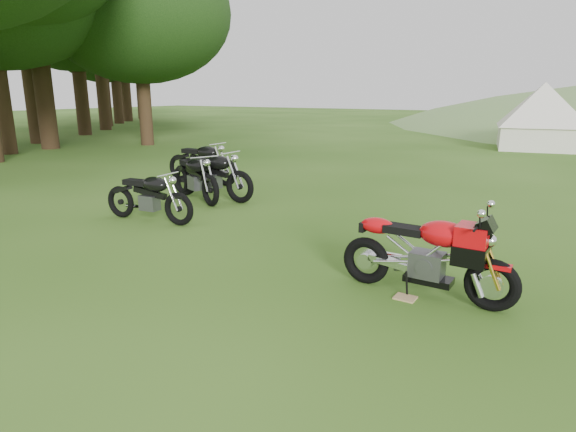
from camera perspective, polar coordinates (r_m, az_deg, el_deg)
The scene contains 9 objects.
ground at distance 5.28m, azimuth -1.36°, elevation -11.02°, with size 120.00×120.00×0.00m, color #264F10.
treeline at distance 29.61m, azimuth -18.43°, elevation 9.34°, with size 28.00×32.00×14.00m, color black, non-canonical shape.
sport_motorcycle at distance 5.63m, azimuth 16.10°, elevation -3.66°, with size 1.92×0.48×1.15m, color #C1060C, non-canonical shape.
plywood_board at distance 5.69m, azimuth 13.73°, elevation -9.39°, with size 0.24×0.19×0.02m, color tan.
vintage_moto_a at distance 8.95m, azimuth -16.24°, elevation 2.38°, with size 1.85×0.43×0.97m, color black, non-canonical shape.
vintage_moto_b at distance 10.53m, azimuth -10.97°, elevation 4.73°, with size 2.04×0.47×1.08m, color black, non-canonical shape.
vintage_moto_c at distance 12.50m, azimuth -10.20°, elevation 6.38°, with size 2.14×0.49×1.12m, color black, non-canonical shape.
vintage_moto_d at distance 10.56m, azimuth -9.14°, elevation 5.01°, with size 2.17×0.50×1.14m, color black, non-canonical shape.
tent_left at distance 22.46m, azimuth 27.87°, elevation 10.42°, with size 3.06×3.06×2.65m, color silver, non-canonical shape.
Camera 1 is at (2.61, -3.99, 2.27)m, focal length 30.00 mm.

